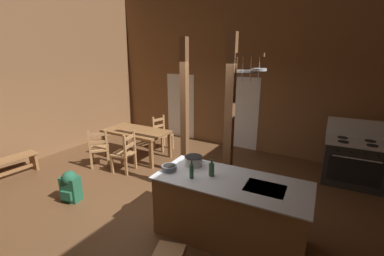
% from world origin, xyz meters
% --- Properties ---
extents(ground_plane, '(8.63, 7.82, 0.10)m').
position_xyz_m(ground_plane, '(0.00, 0.00, -0.05)').
color(ground_plane, brown).
extents(wall_back, '(8.63, 0.14, 4.63)m').
position_xyz_m(wall_back, '(0.00, 3.58, 2.32)').
color(wall_back, brown).
rests_on(wall_back, ground_plane).
extents(wall_left, '(0.14, 7.82, 4.63)m').
position_xyz_m(wall_left, '(-3.98, 0.00, 2.32)').
color(wall_left, brown).
rests_on(wall_left, ground_plane).
extents(glazed_door_back_left, '(1.00, 0.01, 2.05)m').
position_xyz_m(glazed_door_back_left, '(-1.76, 3.50, 1.02)').
color(glazed_door_back_left, white).
rests_on(glazed_door_back_left, ground_plane).
extents(glazed_panel_back_right, '(0.84, 0.01, 2.05)m').
position_xyz_m(glazed_panel_back_right, '(0.39, 3.50, 1.02)').
color(glazed_panel_back_right, white).
rests_on(glazed_panel_back_right, ground_plane).
extents(kitchen_island, '(2.21, 1.08, 0.93)m').
position_xyz_m(kitchen_island, '(1.54, -0.24, 0.47)').
color(kitchen_island, brown).
rests_on(kitchen_island, ground_plane).
extents(stove_range, '(1.18, 0.88, 1.32)m').
position_xyz_m(stove_range, '(3.11, 2.64, 0.48)').
color(stove_range, black).
rests_on(stove_range, ground_plane).
extents(support_post_with_pot_rack, '(0.64, 0.24, 2.98)m').
position_xyz_m(support_post_with_pot_rack, '(1.16, 0.62, 1.61)').
color(support_post_with_pot_rack, brown).
rests_on(support_post_with_pot_rack, ground_plane).
extents(support_post_center, '(0.14, 0.14, 2.98)m').
position_xyz_m(support_post_center, '(-0.15, 1.21, 1.49)').
color(support_post_center, brown).
rests_on(support_post_center, ground_plane).
extents(dining_table, '(1.72, 0.94, 0.74)m').
position_xyz_m(dining_table, '(-1.79, 1.41, 0.65)').
color(dining_table, brown).
rests_on(dining_table, ground_plane).
extents(ladderback_chair_near_window, '(0.62, 0.62, 0.95)m').
position_xyz_m(ladderback_chair_near_window, '(-2.17, 0.51, 0.45)').
color(ladderback_chair_near_window, '#9E7044').
rests_on(ladderback_chair_near_window, ground_plane).
extents(ladderback_chair_by_post, '(0.52, 0.52, 0.95)m').
position_xyz_m(ladderback_chair_by_post, '(-1.41, 0.61, 0.45)').
color(ladderback_chair_by_post, '#9E7044').
rests_on(ladderback_chair_by_post, ground_plane).
extents(ladderback_chair_at_table_end, '(0.53, 0.53, 0.95)m').
position_xyz_m(ladderback_chair_at_table_end, '(-1.60, 2.26, 0.45)').
color(ladderback_chair_at_table_end, '#9E7044').
rests_on(ladderback_chair_at_table_end, ground_plane).
extents(backpack, '(0.36, 0.35, 0.60)m').
position_xyz_m(backpack, '(-1.37, -0.83, 0.31)').
color(backpack, '#1E5138').
rests_on(backpack, ground_plane).
extents(stockpot_on_counter, '(0.35, 0.28, 0.15)m').
position_xyz_m(stockpot_on_counter, '(0.84, -0.08, 1.01)').
color(stockpot_on_counter, '#B7BABF').
rests_on(stockpot_on_counter, kitchen_island).
extents(mixing_bowl_on_counter, '(0.23, 0.23, 0.08)m').
position_xyz_m(mixing_bowl_on_counter, '(0.61, -0.43, 0.97)').
color(mixing_bowl_on_counter, slate).
rests_on(mixing_bowl_on_counter, kitchen_island).
extents(bottle_tall_on_counter, '(0.06, 0.06, 0.28)m').
position_xyz_m(bottle_tall_on_counter, '(1.03, -0.47, 1.04)').
color(bottle_tall_on_counter, '#2D5638').
rests_on(bottle_tall_on_counter, kitchen_island).
extents(bottle_short_on_counter, '(0.08, 0.08, 0.26)m').
position_xyz_m(bottle_short_on_counter, '(1.24, -0.26, 1.04)').
color(bottle_short_on_counter, '#2D5638').
rests_on(bottle_short_on_counter, kitchen_island).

